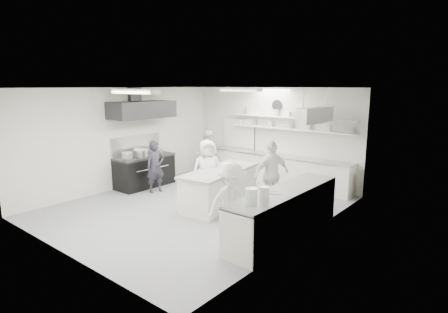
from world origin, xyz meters
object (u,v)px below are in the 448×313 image
Objects in this scene: stove at (145,172)px; cook_stove at (156,167)px; cook_back at (207,155)px; right_counter at (285,214)px; back_counter at (274,169)px; prep_island at (220,188)px.

stove is 0.84m from cook_stove.
right_counter is at bearing 118.03° from cook_back.
cook_back reaches higher than back_counter.
prep_island is at bearing -66.10° from cook_stove.
cook_stove is at bearing 53.67° from cook_back.
stove is 2.10m from cook_back.
right_counter reaches higher than back_counter.
back_counter reaches higher than stove.
stove is 0.55× the size of right_counter.
right_counter is (5.25, -0.60, 0.02)m from stove.
stove is at bearing 174.30° from prep_island.
cook_stove is (-4.49, 0.40, 0.28)m from right_counter.
right_counter is (2.35, -3.40, 0.01)m from back_counter.
right_counter is 2.19× the size of cook_stove.
back_counter is (2.90, 2.80, 0.01)m from stove.
prep_island is at bearing 2.07° from stove.
cook_back is (-4.35, 2.46, 0.35)m from right_counter.
cook_stove reaches higher than prep_island.
cook_back is at bearing 64.19° from stove.
prep_island is 2.71m from cook_back.
stove is 4.03m from back_counter.
stove is 1.20× the size of cook_stove.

